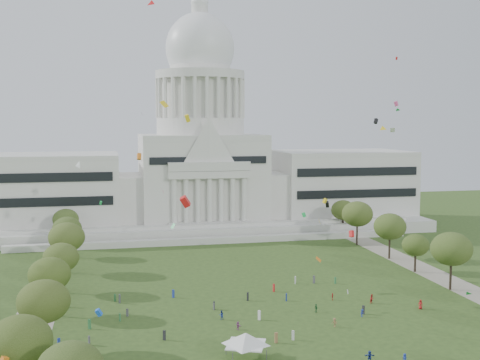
{
  "coord_description": "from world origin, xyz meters",
  "views": [
    {
      "loc": [
        -32.61,
        -105.94,
        38.89
      ],
      "look_at": [
        0.0,
        45.0,
        24.0
      ],
      "focal_mm": 45.0,
      "sensor_mm": 36.0,
      "label": 1
    }
  ],
  "objects": [
    {
      "name": "row_tree_r_2",
      "position": [
        44.17,
        17.44,
        9.66
      ],
      "size": [
        9.55,
        9.55,
        13.58
      ],
      "color": "black",
      "rests_on": "ground"
    },
    {
      "name": "path_left",
      "position": [
        -48.0,
        30.0,
        0.02
      ],
      "size": [
        8.0,
        160.0,
        0.04
      ],
      "primitive_type": "cube",
      "color": "gray",
      "rests_on": "ground"
    },
    {
      "name": "row_tree_r_3",
      "position": [
        44.4,
        34.48,
        7.08
      ],
      "size": [
        7.01,
        7.01,
        9.98
      ],
      "color": "black",
      "rests_on": "ground"
    },
    {
      "name": "distant_crowd",
      "position": [
        -12.96,
        13.6,
        0.89
      ],
      "size": [
        62.38,
        37.27,
        1.94
      ],
      "color": "navy",
      "rests_on": "ground"
    },
    {
      "name": "person_4",
      "position": [
        8.03,
        8.25,
        0.88
      ],
      "size": [
        0.74,
        1.11,
        1.76
      ],
      "primitive_type": "imported",
      "rotation": [
        0.0,
        0.0,
        4.9
      ],
      "color": "#33723F",
      "rests_on": "ground"
    },
    {
      "name": "row_tree_l_6",
      "position": [
        -46.87,
        89.14,
        8.27
      ],
      "size": [
        8.19,
        8.19,
        11.64
      ],
      "color": "black",
      "rests_on": "ground"
    },
    {
      "name": "ground",
      "position": [
        0.0,
        0.0,
        0.0
      ],
      "size": [
        400.0,
        400.0,
        0.0
      ],
      "primitive_type": "plane",
      "color": "#304A1D",
      "rests_on": "ground"
    },
    {
      "name": "person_11",
      "position": [
        7.99,
        -17.97,
        0.92
      ],
      "size": [
        1.82,
        1.05,
        1.85
      ],
      "primitive_type": "imported",
      "rotation": [
        0.0,
        0.0,
        2.91
      ],
      "color": "navy",
      "rests_on": "ground"
    },
    {
      "name": "row_tree_l_1",
      "position": [
        -44.07,
        -2.96,
        8.95
      ],
      "size": [
        8.86,
        8.86,
        12.59
      ],
      "color": "black",
      "rests_on": "ground"
    },
    {
      "name": "row_tree_r_4",
      "position": [
        44.76,
        50.04,
        9.29
      ],
      "size": [
        9.19,
        9.19,
        13.06
      ],
      "color": "black",
      "rests_on": "ground"
    },
    {
      "name": "capitol",
      "position": [
        0.0,
        113.59,
        22.3
      ],
      "size": [
        160.0,
        64.5,
        91.3
      ],
      "color": "silver",
      "rests_on": "ground"
    },
    {
      "name": "person_9",
      "position": [
        16.1,
        3.47,
        0.79
      ],
      "size": [
        1.13,
        1.04,
        1.58
      ],
      "primitive_type": "imported",
      "rotation": [
        0.0,
        0.0,
        0.66
      ],
      "color": "navy",
      "rests_on": "ground"
    },
    {
      "name": "event_tent",
      "position": [
        -11.52,
        -12.89,
        3.61
      ],
      "size": [
        10.79,
        10.79,
        4.65
      ],
      "color": "#4C4C4C",
      "rests_on": "ground"
    },
    {
      "name": "row_tree_r_6",
      "position": [
        45.96,
        88.13,
        8.51
      ],
      "size": [
        8.42,
        8.42,
        11.97
      ],
      "color": "black",
      "rests_on": "ground"
    },
    {
      "name": "kite_swarm",
      "position": [
        0.75,
        8.94,
        29.9
      ],
      "size": [
        92.23,
        100.39,
        63.65
      ],
      "color": "red",
      "rests_on": "ground"
    },
    {
      "name": "row_tree_l_0",
      "position": [
        -45.26,
        -21.68,
        8.95
      ],
      "size": [
        8.85,
        8.85,
        12.59
      ],
      "color": "black",
      "rests_on": "ground"
    },
    {
      "name": "person_5",
      "position": [
        -9.83,
        1.26,
        0.82
      ],
      "size": [
        1.21,
        1.62,
        1.63
      ],
      "primitive_type": "imported",
      "rotation": [
        0.0,
        0.0,
        2.03
      ],
      "color": "#994C8C",
      "rests_on": "ground"
    },
    {
      "name": "row_tree_l_4",
      "position": [
        -44.08,
        52.42,
        9.39
      ],
      "size": [
        9.29,
        9.29,
        13.21
      ],
      "color": "black",
      "rests_on": "ground"
    },
    {
      "name": "path_right",
      "position": [
        48.0,
        30.0,
        0.02
      ],
      "size": [
        8.0,
        160.0,
        0.04
      ],
      "primitive_type": "cube",
      "color": "gray",
      "rests_on": "ground"
    },
    {
      "name": "person_3",
      "position": [
        8.51,
        -1.0,
        0.87
      ],
      "size": [
        1.19,
        1.21,
        1.74
      ],
      "primitive_type": "imported",
      "rotation": [
        0.0,
        0.0,
        5.47
      ],
      "color": "olive",
      "rests_on": "ground"
    },
    {
      "name": "person_6",
      "position": [
        13.19,
        -19.95,
        0.86
      ],
      "size": [
        0.85,
        0.99,
        1.72
      ],
      "primitive_type": "imported",
      "rotation": [
        0.0,
        0.0,
        2.0
      ],
      "color": "navy",
      "rests_on": "ground"
    },
    {
      "name": "row_tree_l_5",
      "position": [
        -45.22,
        71.01,
        8.42
      ],
      "size": [
        8.33,
        8.33,
        11.85
      ],
      "color": "black",
      "rests_on": "ground"
    },
    {
      "name": "person_2",
      "position": [
        21.83,
        11.4,
        1.0
      ],
      "size": [
        1.11,
        0.87,
        2.01
      ],
      "primitive_type": "imported",
      "rotation": [
        0.0,
        0.0,
        0.31
      ],
      "color": "#B21E1E",
      "rests_on": "ground"
    },
    {
      "name": "person_8",
      "position": [
        -11.8,
        7.79,
        0.92
      ],
      "size": [
        0.93,
        0.61,
        1.84
      ],
      "primitive_type": "imported",
      "rotation": [
        0.0,
        0.0,
        3.2
      ],
      "color": "navy",
      "rests_on": "ground"
    },
    {
      "name": "row_tree_l_2",
      "position": [
        -45.04,
        17.3,
        8.51
      ],
      "size": [
        8.42,
        8.42,
        11.97
      ],
      "color": "black",
      "rests_on": "ground"
    },
    {
      "name": "row_tree_l_3",
      "position": [
        -44.09,
        33.92,
        8.21
      ],
      "size": [
        8.12,
        8.12,
        11.55
      ],
      "color": "black",
      "rests_on": "ground"
    },
    {
      "name": "person_10",
      "position": [
        14.4,
        15.51,
        0.78
      ],
      "size": [
        0.78,
        1.02,
        1.55
      ],
      "primitive_type": "imported",
      "rotation": [
        0.0,
        0.0,
        1.22
      ],
      "color": "#B21E1E",
      "rests_on": "ground"
    },
    {
      "name": "person_0",
      "position": [
        30.09,
        5.64,
        0.99
      ],
      "size": [
        1.14,
        1.12,
        1.99
      ],
      "primitive_type": "imported",
      "rotation": [
        0.0,
        0.0,
        5.54
      ],
      "color": "#B21E1E",
      "rests_on": "ground"
    },
    {
      "name": "row_tree_r_5",
      "position": [
        43.49,
        70.19,
        9.93
      ],
      "size": [
        9.82,
        9.82,
        13.96
      ],
      "color": "black",
      "rests_on": "ground"
    }
  ]
}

